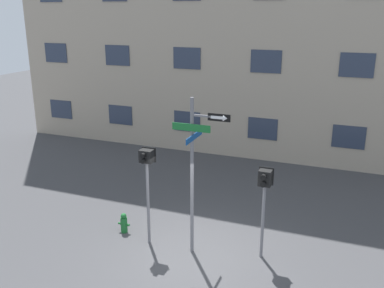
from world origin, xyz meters
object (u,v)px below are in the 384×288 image
at_px(pedestrian_signal_right, 264,189).
at_px(fire_hydrant, 124,223).
at_px(pedestrian_signal_left, 147,170).
at_px(street_sign_pole, 195,165).

distance_m(pedestrian_signal_right, fire_hydrant, 4.31).
bearing_deg(fire_hydrant, pedestrian_signal_left, -15.54).
xyz_separation_m(pedestrian_signal_right, fire_hydrant, (-3.98, -0.16, -1.63)).
distance_m(street_sign_pole, pedestrian_signal_left, 1.39).
bearing_deg(pedestrian_signal_left, street_sign_pole, 0.16).
relative_size(street_sign_pole, pedestrian_signal_left, 1.53).
bearing_deg(fire_hydrant, pedestrian_signal_right, 2.29).
bearing_deg(street_sign_pole, pedestrian_signal_left, -179.84).
relative_size(pedestrian_signal_left, pedestrian_signal_right, 1.12).
relative_size(street_sign_pole, fire_hydrant, 7.03).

